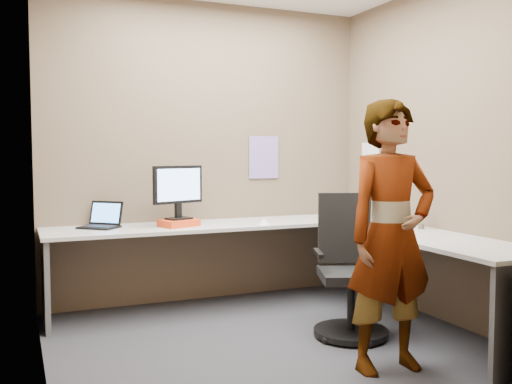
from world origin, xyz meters
name	(u,v)px	position (x,y,z in m)	size (l,w,h in m)	color
ground	(266,339)	(0.00, 0.00, 0.00)	(3.00, 3.00, 0.00)	#27272C
wall_back	(208,152)	(0.00, 1.30, 1.35)	(3.00, 3.00, 0.00)	brown
wall_right	(436,152)	(1.50, 0.00, 1.35)	(2.70, 2.70, 0.00)	brown
wall_left	(39,152)	(-1.50, 0.00, 1.35)	(2.70, 2.70, 0.00)	brown
desk	(296,247)	(0.44, 0.39, 0.59)	(2.98, 2.58, 0.73)	#BCBCBC
paper_ream	(179,223)	(-0.39, 0.92, 0.76)	(0.29, 0.22, 0.06)	#E24016
monitor	(178,188)	(-0.39, 0.94, 1.05)	(0.46, 0.21, 0.45)	black
laptop	(102,221)	(-0.99, 1.10, 0.78)	(0.39, 0.38, 0.21)	black
trackball_mouse	(172,222)	(-0.42, 1.05, 0.76)	(0.12, 0.08, 0.07)	#B7B7BC
origami	(264,221)	(0.32, 0.75, 0.76)	(0.10, 0.10, 0.06)	white
stapler	(381,218)	(1.37, 0.54, 0.76)	(0.15, 0.04, 0.06)	black
flower	(421,211)	(1.38, 0.01, 0.87)	(0.07, 0.07, 0.22)	brown
calendar_purple	(264,157)	(0.55, 1.29, 1.30)	(0.30, 0.01, 0.40)	#846BB7
calendar_white	(370,163)	(1.49, 0.90, 1.25)	(0.01, 0.28, 0.38)	white
sticky_note_a	(392,197)	(1.49, 0.55, 0.95)	(0.01, 0.07, 0.07)	#F2E059
sticky_note_b	(389,210)	(1.49, 0.60, 0.82)	(0.01, 0.07, 0.07)	pink
sticky_note_c	(397,214)	(1.49, 0.48, 0.80)	(0.01, 0.07, 0.07)	pink
sticky_note_d	(382,199)	(1.49, 0.70, 0.92)	(0.01, 0.07, 0.07)	#F2E059
office_chair	(350,279)	(0.62, -0.14, 0.42)	(0.59, 0.59, 1.02)	black
person	(391,236)	(0.48, -0.81, 0.84)	(0.61, 0.40, 1.67)	#999399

